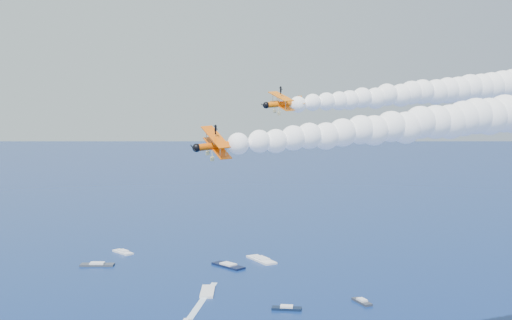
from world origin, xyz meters
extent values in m
cube|color=silver|center=(-18.97, 185.70, 0.35)|extent=(8.13, 11.03, 0.70)
cube|color=#323842|center=(-28.77, 167.32, 0.35)|extent=(12.72, 6.64, 0.70)
cube|color=black|center=(17.51, 155.08, 0.35)|extent=(10.81, 14.13, 0.70)
cube|color=black|center=(24.44, 102.56, 0.35)|extent=(8.97, 5.56, 0.70)
cube|color=silver|center=(5.02, 124.72, 0.35)|extent=(6.91, 13.50, 0.70)
cube|color=silver|center=(31.32, 160.96, 0.35)|extent=(8.94, 16.04, 0.70)
cube|color=#2C303B|center=(47.96, 103.50, 0.35)|extent=(3.80, 8.20, 0.70)
cube|color=white|center=(2.38, 117.45, 0.03)|extent=(15.23, 36.28, 0.04)
camera|label=1|loc=(-26.51, -74.17, 59.43)|focal=46.03mm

